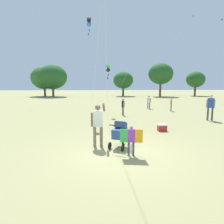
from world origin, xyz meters
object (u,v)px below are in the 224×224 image
(person_couple_left, at_px, (123,106))
(cooler_box, at_px, (162,128))
(stroller, at_px, (120,132))
(kite_orange_delta, at_px, (108,69))
(kite_green_novelty, at_px, (89,23))
(person_red_shirt, at_px, (171,104))
(person_adult_flyer, at_px, (98,122))
(child_with_butterfly_kite, at_px, (131,138))
(person_sitting_far, at_px, (149,101))
(person_kid_running, at_px, (211,105))

(person_couple_left, height_order, cooler_box, person_couple_left)
(stroller, xyz_separation_m, kite_orange_delta, (-0.16, 8.09, 2.93))
(kite_green_novelty, bearing_deg, person_red_shirt, 30.17)
(person_adult_flyer, height_order, kite_orange_delta, kite_orange_delta)
(child_with_butterfly_kite, relative_size, cooler_box, 2.32)
(kite_green_novelty, relative_size, person_red_shirt, 5.76)
(person_red_shirt, xyz_separation_m, person_sitting_far, (-1.59, 1.64, 0.07))
(kite_green_novelty, bearing_deg, cooler_box, -39.85)
(person_red_shirt, xyz_separation_m, cooler_box, (-2.98, -7.20, -0.49))
(child_with_butterfly_kite, height_order, person_couple_left, person_couple_left)
(person_adult_flyer, relative_size, person_couple_left, 1.35)
(person_adult_flyer, relative_size, cooler_box, 3.86)
(person_sitting_far, xyz_separation_m, person_couple_left, (-2.88, -3.77, 0.02))
(kite_orange_delta, distance_m, cooler_box, 7.00)
(person_adult_flyer, distance_m, person_red_shirt, 11.49)
(child_with_butterfly_kite, height_order, kite_green_novelty, kite_green_novelty)
(kite_orange_delta, bearing_deg, cooler_box, -65.00)
(child_with_butterfly_kite, distance_m, stroller, 1.01)
(kite_green_novelty, height_order, cooler_box, kite_green_novelty)
(person_adult_flyer, distance_m, person_kid_running, 8.92)
(person_adult_flyer, relative_size, stroller, 1.57)
(kite_green_novelty, bearing_deg, stroller, -76.09)
(person_red_shirt, xyz_separation_m, person_kid_running, (1.04, -4.50, 0.35))
(person_sitting_far, height_order, cooler_box, person_sitting_far)
(stroller, relative_size, person_sitting_far, 0.89)
(kite_orange_delta, distance_m, person_red_shirt, 6.48)
(person_sitting_far, height_order, person_couple_left, person_couple_left)
(kite_orange_delta, relative_size, kite_green_novelty, 0.59)
(person_red_shirt, relative_size, person_sitting_far, 0.91)
(person_sitting_far, xyz_separation_m, cooler_box, (-1.39, -8.84, -0.56))
(person_couple_left, bearing_deg, person_kid_running, -23.26)
(kite_green_novelty, distance_m, person_couple_left, 6.16)
(person_kid_running, bearing_deg, child_with_butterfly_kite, -134.91)
(person_adult_flyer, bearing_deg, cooler_box, 36.40)
(person_adult_flyer, xyz_separation_m, stroller, (0.84, -0.10, -0.39))
(kite_orange_delta, distance_m, person_kid_running, 7.64)
(stroller, distance_m, person_couple_left, 7.65)
(kite_orange_delta, xyz_separation_m, cooler_box, (2.60, -5.57, -3.36))
(kite_green_novelty, bearing_deg, person_adult_flyer, -84.16)
(person_couple_left, bearing_deg, kite_green_novelty, -142.01)
(child_with_butterfly_kite, relative_size, person_sitting_far, 0.84)
(person_adult_flyer, height_order, person_couple_left, person_adult_flyer)
(kite_orange_delta, relative_size, person_couple_left, 3.00)
(person_sitting_far, distance_m, person_kid_running, 6.69)
(person_red_shirt, bearing_deg, cooler_box, -112.50)
(kite_green_novelty, relative_size, person_sitting_far, 5.22)
(person_red_shirt, bearing_deg, person_kid_running, -77.00)
(person_kid_running, bearing_deg, stroller, -141.05)
(person_adult_flyer, bearing_deg, person_couple_left, 76.57)
(person_sitting_far, relative_size, cooler_box, 2.78)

